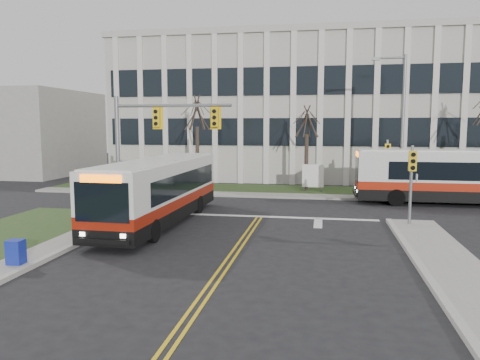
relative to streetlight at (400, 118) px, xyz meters
name	(u,v)px	position (x,y,z in m)	size (l,w,h in m)	color
ground	(229,262)	(-8.03, -16.20, -5.19)	(120.00, 120.00, 0.00)	black
sidewalk_cross	(351,198)	(-3.03, -1.00, -5.12)	(44.00, 1.60, 0.14)	#9E9B93
building_lawn	(349,192)	(-3.03, 1.80, -5.13)	(44.00, 5.00, 0.12)	#2D471E
office_building	(344,112)	(-3.03, 13.80, 0.81)	(40.00, 16.00, 12.00)	#B4B0A6
building_annex	(21,133)	(-34.03, 9.80, -1.19)	(12.00, 12.00, 8.00)	#9E9B93
mast_arm_signal	(148,134)	(-13.65, -9.04, -0.94)	(6.11, 0.38, 6.20)	slate
signal_pole_near	(412,174)	(-0.83, -9.30, -2.69)	(0.34, 0.39, 3.80)	slate
signal_pole_far	(387,160)	(-0.83, -0.80, -2.69)	(0.34, 0.39, 3.80)	slate
streetlight	(400,118)	(0.00, 0.00, 0.00)	(2.15, 0.25, 9.20)	slate
directory_sign	(313,176)	(-5.53, 1.30, -4.02)	(1.50, 0.12, 2.00)	slate
tree_left	(197,114)	(-14.03, 1.80, 0.32)	(1.80, 1.80, 7.70)	#42352B
tree_mid	(307,123)	(-6.03, 2.00, -0.31)	(1.80, 1.80, 6.82)	#42352B
bus_main	(159,192)	(-12.60, -10.47, -3.68)	(2.46, 11.36, 3.03)	silver
bus_cross	(460,178)	(3.23, -2.20, -3.59)	(2.60, 12.02, 3.21)	silver
newspaper_box_blue	(16,254)	(-14.83, -18.14, -4.72)	(0.50, 0.45, 0.95)	#152596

